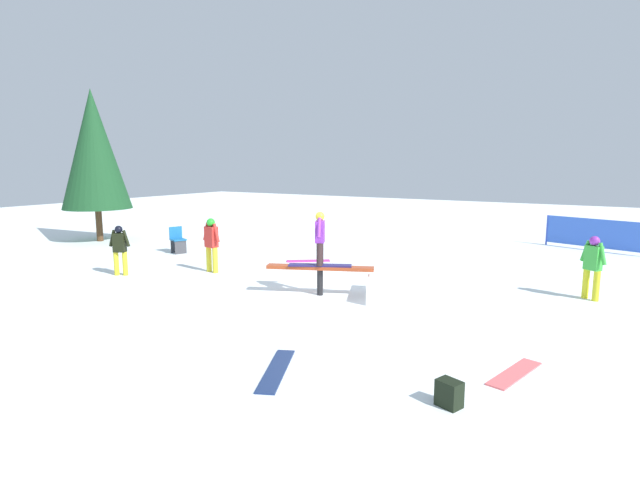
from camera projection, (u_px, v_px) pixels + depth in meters
ground_plane at (320, 295)px, 11.50m from camera, size 60.00×60.00×0.00m
rail_feature at (320, 270)px, 11.41m from camera, size 2.38×1.20×0.68m
snow_kicker_ramp at (408, 288)px, 11.18m from camera, size 2.24×2.07×0.49m
main_rider_on_rail at (320, 240)px, 11.31m from camera, size 1.42×0.88×1.24m
bystander_green at (593, 264)px, 11.00m from camera, size 0.57×0.43×1.43m
bystander_red at (211, 242)px, 13.76m from camera, size 0.69×0.27×1.51m
bystander_black at (120, 248)px, 13.39m from camera, size 0.57×0.33×1.35m
loose_snowboard_coral at (515, 373)px, 7.20m from camera, size 0.58×1.31×0.02m
loose_snowboard_navy at (276, 370)px, 7.31m from camera, size 0.88×1.52×0.02m
loose_snowboard_magenta at (308, 261)px, 15.41m from camera, size 1.24×1.01×0.02m
folding_chair at (178, 241)px, 16.76m from camera, size 0.57×0.57×0.88m
backpack_on_snow at (449, 393)px, 6.23m from camera, size 0.36×0.31×0.34m
safety_fence at (599, 234)px, 17.12m from camera, size 3.45×1.14×1.10m
pine_tree_near at (94, 150)px, 18.84m from camera, size 2.53×2.53×5.75m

